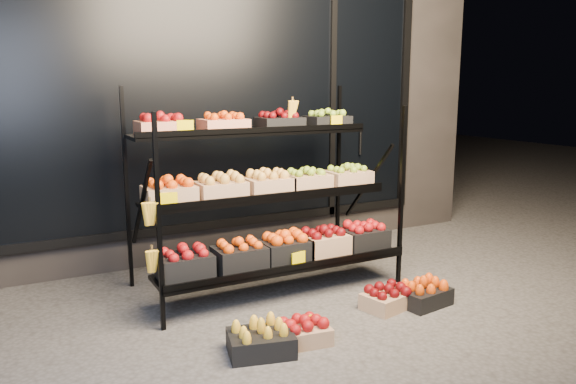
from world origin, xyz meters
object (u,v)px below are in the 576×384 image
display_rack (268,195)px  floor_crate_left (303,331)px  floor_crate_midleft (261,339)px  floor_crate_midright (387,297)px

display_rack → floor_crate_left: (-0.25, -1.05, -0.70)m
floor_crate_midleft → floor_crate_midright: bearing=24.4°
display_rack → floor_crate_midright: size_ratio=5.36×
display_rack → floor_crate_midright: bearing=-54.9°
floor_crate_left → floor_crate_midleft: bearing=-171.4°
display_rack → floor_crate_left: display_rack is taller
display_rack → floor_crate_left: 1.29m
floor_crate_midleft → floor_crate_midright: size_ratio=1.14×
display_rack → floor_crate_midleft: 1.38m
display_rack → floor_crate_midleft: bearing=-118.1°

